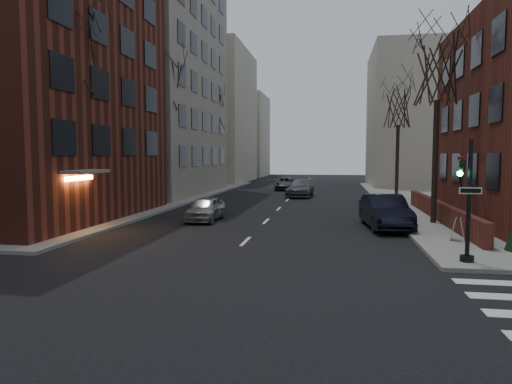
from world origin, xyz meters
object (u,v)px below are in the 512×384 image
parked_sedan (385,212)px  car_lane_far (286,184)px  tree_right_b (399,106)px  streetlamp_near (152,146)px  tree_left_a (74,55)px  tree_left_b (164,84)px  car_lane_silver (205,209)px  tree_left_c (213,113)px  traffic_signal (467,208)px  tree_right_a (438,68)px  sandwich_board (458,229)px  streetlamp_far (224,150)px  car_lane_gray (300,188)px

parked_sedan → car_lane_far: bearing=100.3°
tree_right_b → streetlamp_near: 20.01m
tree_left_a → car_lane_far: tree_left_a is taller
tree_left_b → car_lane_far: 18.83m
car_lane_silver → car_lane_far: (2.17, 23.43, -0.01)m
streetlamp_near → parked_sedan: 15.77m
tree_left_a → tree_left_c: size_ratio=1.06×
car_lane_far → traffic_signal: bearing=-75.8°
tree_left_c → streetlamp_near: bearing=-88.1°
tree_right_a → car_lane_far: 26.25m
car_lane_silver → sandwich_board: (12.10, -4.72, -0.06)m
tree_left_a → parked_sedan: tree_left_a is taller
tree_left_a → streetlamp_near: (0.60, 8.00, -4.23)m
car_lane_silver → car_lane_far: bearing=85.2°
tree_left_c → tree_right_a: size_ratio=1.00×
tree_left_b → streetlamp_far: (0.60, 16.00, -4.68)m
car_lane_silver → car_lane_far: car_lane_silver is taller
tree_left_a → tree_left_b: bearing=90.0°
car_lane_gray → tree_right_b: bearing=-7.7°
streetlamp_near → sandwich_board: size_ratio=6.75×
tree_right_b → streetlamp_near: (-17.00, -10.00, -3.35)m
car_lane_far → sandwich_board: 29.84m
traffic_signal → parked_sedan: (-1.74, 7.54, -1.07)m
car_lane_gray → tree_right_a: bearing=-60.1°
parked_sedan → streetlamp_near: bearing=152.8°
parked_sedan → tree_left_b: bearing=141.3°
traffic_signal → car_lane_gray: size_ratio=0.77×
car_lane_silver → parked_sedan: bearing=-6.5°
car_lane_gray → traffic_signal: bearing=-71.2°
traffic_signal → streetlamp_far: streetlamp_far is taller
streetlamp_near → sandwich_board: (16.93, -9.01, -3.62)m
tree_left_a → tree_right_a: (17.60, 4.00, -0.44)m
streetlamp_near → traffic_signal: bearing=-38.9°
traffic_signal → tree_left_b: 24.87m
tree_left_c → tree_right_b: tree_left_c is taller
tree_left_b → parked_sedan: size_ratio=2.12×
tree_right_a → parked_sedan: tree_right_a is taller
car_lane_gray → tree_left_b: bearing=-139.8°
traffic_signal → car_lane_far: size_ratio=0.84×
traffic_signal → tree_left_b: (-16.74, 17.01, 7.00)m
tree_left_b → tree_right_b: tree_left_b is taller
sandwich_board → tree_right_a: bearing=107.5°
tree_right_b → streetlamp_near: size_ratio=1.46×
streetlamp_far → car_lane_gray: size_ratio=1.21×
tree_left_c → tree_right_b: bearing=-24.4°
traffic_signal → tree_right_b: 23.71m
streetlamp_near → tree_left_c: bearing=91.9°
traffic_signal → tree_right_a: bearing=84.5°
tree_right_a → car_lane_silver: size_ratio=2.47×
tree_right_a → sandwich_board: bearing=-90.8°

